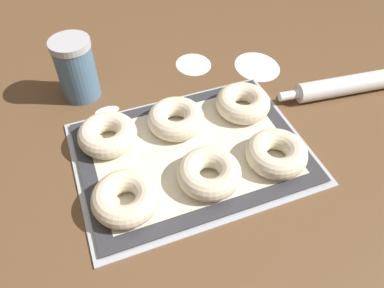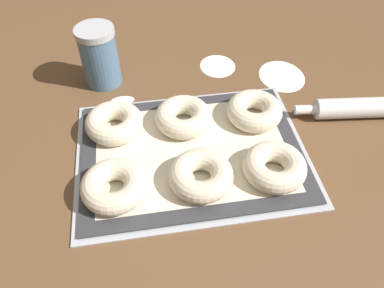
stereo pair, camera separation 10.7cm
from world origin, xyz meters
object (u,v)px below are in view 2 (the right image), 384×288
Objects in this scene: bagel_front_right at (275,167)px; bagel_front_left at (114,186)px; bagel_front_center at (201,175)px; bagel_back_right at (254,111)px; bagel_back_left at (114,123)px; bagel_back_center at (183,117)px; baking_tray at (192,153)px; flour_canister at (99,56)px.

bagel_front_left is at bearing 179.56° from bagel_front_right.
bagel_back_right is at bearing 46.94° from bagel_front_center.
bagel_front_right and bagel_back_left have the same top height.
bagel_back_right is at bearing 88.45° from bagel_front_right.
bagel_front_center and bagel_back_center have the same top height.
bagel_back_left is 0.15m from bagel_back_center.
baking_tray is at bearing 27.01° from bagel_front_left.
bagel_front_center is 0.42m from flour_canister.
bagel_front_right and bagel_back_center have the same top height.
bagel_back_center is 0.27m from flour_canister.
bagel_front_right is 1.00× the size of bagel_back_right.
bagel_front_left is 0.32m from bagel_front_right.
bagel_front_right is at bearing -91.55° from bagel_back_right.
bagel_front_center is (0.17, -0.00, 0.00)m from bagel_front_left.
bagel_front_left is 0.17m from bagel_back_left.
bagel_back_center is (-0.01, 0.17, 0.00)m from bagel_front_center.
bagel_back_left is (0.00, 0.17, 0.00)m from bagel_front_left.
baking_tray is at bearing 150.61° from bagel_front_right.
flour_canister is (-0.34, 0.37, 0.04)m from bagel_front_right.
bagel_front_left and bagel_back_right have the same top height.
bagel_back_center is at bearing 132.93° from bagel_front_right.
bagel_back_center is at bearing -48.35° from flour_canister.
bagel_front_center and bagel_front_right have the same top height.
bagel_front_center is 0.24m from bagel_back_left.
bagel_front_center and bagel_back_left have the same top height.
bagel_front_left is 1.00× the size of bagel_back_center.
bagel_front_left and bagel_back_left have the same top height.
flour_canister is at bearing 93.40° from bagel_front_left.
baking_tray is 3.85× the size of bagel_front_center.
bagel_back_center is 1.00× the size of bagel_back_right.
bagel_back_left is at bearing 150.60° from baking_tray.
bagel_front_right is at bearing -47.75° from flour_canister.
flour_canister is (-0.18, 0.20, 0.04)m from bagel_back_center.
baking_tray is 0.18m from bagel_back_right.
bagel_back_right is (0.16, -0.01, 0.00)m from bagel_back_center.
bagel_back_center is at bearing 93.51° from bagel_front_center.
bagel_front_right is 0.50m from flour_canister.
bagel_back_left is at bearing 133.27° from bagel_front_center.
bagel_front_left is 1.00× the size of bagel_back_right.
bagel_front_left is 1.00× the size of bagel_back_left.
bagel_back_center is 0.83× the size of flour_canister.
bagel_back_right is at bearing -1.95° from bagel_back_left.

